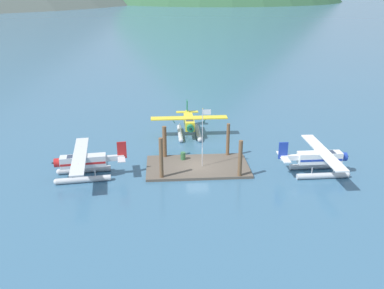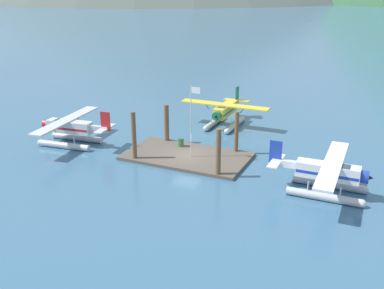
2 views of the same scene
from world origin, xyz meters
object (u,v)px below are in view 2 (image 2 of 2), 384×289
(fuel_drum, at_px, (181,142))
(seaplane_silver_port_aft, at_px, (70,130))
(seaplane_yellow_bow_centre, at_px, (225,113))
(seaplane_white_stbd_aft, at_px, (328,176))
(flagpole, at_px, (192,114))

(fuel_drum, bearing_deg, seaplane_silver_port_aft, -162.49)
(seaplane_yellow_bow_centre, xyz_separation_m, seaplane_silver_port_aft, (-12.25, -12.52, 0.00))
(seaplane_white_stbd_aft, bearing_deg, seaplane_silver_port_aft, 178.02)
(seaplane_yellow_bow_centre, relative_size, seaplane_white_stbd_aft, 1.00)
(flagpole, xyz_separation_m, seaplane_silver_port_aft, (-13.12, -1.37, -2.92))
(seaplane_yellow_bow_centre, height_order, seaplane_white_stbd_aft, same)
(fuel_drum, height_order, seaplane_yellow_bow_centre, seaplane_yellow_bow_centre)
(seaplane_yellow_bow_centre, distance_m, seaplane_silver_port_aft, 17.51)
(flagpole, bearing_deg, seaplane_white_stbd_aft, -10.16)
(seaplane_silver_port_aft, bearing_deg, flagpole, 5.97)
(flagpole, relative_size, seaplane_white_stbd_aft, 0.66)
(seaplane_yellow_bow_centre, height_order, seaplane_silver_port_aft, same)
(flagpole, height_order, seaplane_white_stbd_aft, flagpole)
(fuel_drum, bearing_deg, seaplane_yellow_bow_centre, 81.76)
(fuel_drum, xyz_separation_m, seaplane_white_stbd_aft, (14.80, -4.34, 0.84))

